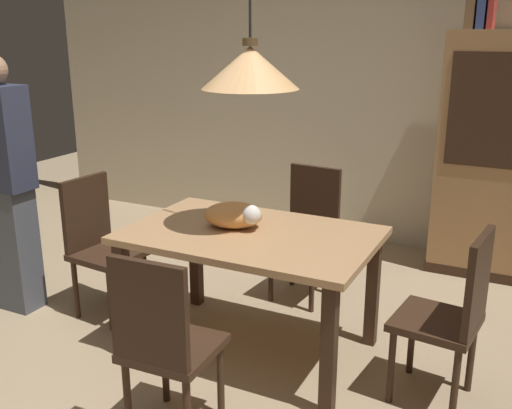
% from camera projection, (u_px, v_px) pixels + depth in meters
% --- Properties ---
extents(ground, '(10.00, 10.00, 0.00)m').
position_uv_depth(ground, '(199.00, 381.00, 3.24)').
color(ground, tan).
extents(back_wall, '(6.40, 0.10, 2.90)m').
position_uv_depth(back_wall, '(355.00, 77.00, 5.10)').
color(back_wall, beige).
rests_on(back_wall, ground).
extents(dining_table, '(1.40, 0.90, 0.75)m').
position_uv_depth(dining_table, '(251.00, 249.00, 3.37)').
color(dining_table, tan).
rests_on(dining_table, ground).
extents(chair_near_front, '(0.42, 0.42, 0.93)m').
position_uv_depth(chair_near_front, '(164.00, 340.00, 2.65)').
color(chair_near_front, '#382316').
rests_on(chair_near_front, ground).
extents(chair_left_side, '(0.44, 0.44, 0.93)m').
position_uv_depth(chair_left_side, '(99.00, 241.00, 3.89)').
color(chair_left_side, '#382316').
rests_on(chair_left_side, ground).
extents(chair_far_back, '(0.44, 0.44, 0.93)m').
position_uv_depth(chair_far_back, '(308.00, 227.00, 4.16)').
color(chair_far_back, '#382316').
rests_on(chair_far_back, ground).
extents(chair_right_side, '(0.44, 0.44, 0.93)m').
position_uv_depth(chair_right_side, '(453.00, 311.00, 2.92)').
color(chair_right_side, '#382316').
rests_on(chair_right_side, ground).
extents(cat_sleeping, '(0.41, 0.33, 0.16)m').
position_uv_depth(cat_sleeping, '(235.00, 215.00, 3.39)').
color(cat_sleeping, '#E59951').
rests_on(cat_sleeping, dining_table).
extents(pendant_lamp, '(0.52, 0.52, 1.30)m').
position_uv_depth(pendant_lamp, '(250.00, 67.00, 3.08)').
color(pendant_lamp, '#E0A86B').
extents(book_brown_thick, '(0.06, 0.24, 0.22)m').
position_uv_depth(book_brown_thick, '(471.00, 13.00, 4.27)').
color(book_brown_thick, brown).
rests_on(book_brown_thick, hutch_bookcase).
extents(book_blue_wide, '(0.06, 0.24, 0.24)m').
position_uv_depth(book_blue_wide, '(483.00, 12.00, 4.23)').
color(book_blue_wide, '#384C93').
rests_on(book_blue_wide, hutch_bookcase).
extents(book_red_tall, '(0.04, 0.22, 0.28)m').
position_uv_depth(book_red_tall, '(492.00, 9.00, 4.20)').
color(book_red_tall, '#B73833').
rests_on(book_red_tall, hutch_bookcase).
extents(person_standing, '(0.36, 0.22, 1.71)m').
position_uv_depth(person_standing, '(6.00, 186.00, 3.87)').
color(person_standing, '#4C515B').
rests_on(person_standing, ground).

